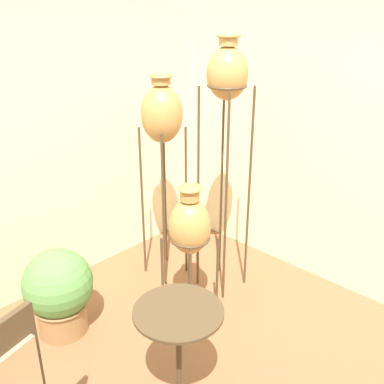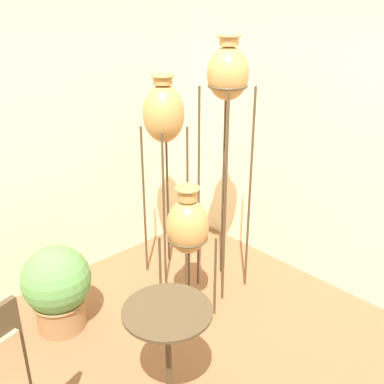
% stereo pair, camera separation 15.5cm
% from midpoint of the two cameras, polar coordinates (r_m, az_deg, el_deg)
% --- Properties ---
extents(wall_back, '(7.55, 0.06, 2.70)m').
position_cam_midpoint_polar(wall_back, '(3.61, -19.60, 7.23)').
color(wall_back, beige).
rests_on(wall_back, ground_plane).
extents(wall_right, '(0.06, 7.55, 2.70)m').
position_cam_midpoint_polar(wall_right, '(3.60, 22.25, 6.80)').
color(wall_right, beige).
rests_on(wall_right, ground_plane).
extents(vase_stand_tall, '(0.31, 0.31, 2.04)m').
position_cam_midpoint_polar(vase_stand_tall, '(3.31, 5.93, 13.75)').
color(vase_stand_tall, '#473823').
rests_on(vase_stand_tall, ground_plane).
extents(vase_stand_medium, '(0.33, 0.33, 1.74)m').
position_cam_midpoint_polar(vase_stand_medium, '(3.57, -2.37, 9.54)').
color(vase_stand_medium, '#473823').
rests_on(vase_stand_medium, ground_plane).
extents(vase_stand_short, '(0.31, 0.31, 1.07)m').
position_cam_midpoint_polar(vase_stand_short, '(3.23, 0.81, -4.40)').
color(vase_stand_short, '#473823').
rests_on(vase_stand_short, ground_plane).
extents(side_table, '(0.50, 0.50, 0.73)m').
position_cam_midpoint_polar(side_table, '(2.63, -1.28, -18.16)').
color(side_table, '#473823').
rests_on(side_table, ground_plane).
extents(potted_plant, '(0.50, 0.50, 0.66)m').
position_cam_midpoint_polar(potted_plant, '(3.44, -15.49, -11.48)').
color(potted_plant, olive).
rests_on(potted_plant, ground_plane).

